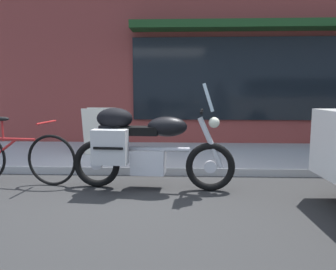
% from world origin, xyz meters
% --- Properties ---
extents(ground_plane, '(80.00, 80.00, 0.00)m').
position_xyz_m(ground_plane, '(0.00, 0.00, 0.00)').
color(ground_plane, '#2A2A2A').
extents(touring_motorcycle, '(2.17, 0.62, 1.40)m').
position_xyz_m(touring_motorcycle, '(0.06, 0.37, 0.60)').
color(touring_motorcycle, black).
rests_on(touring_motorcycle, ground_plane).
extents(parked_bicycle, '(1.76, 0.48, 0.95)m').
position_xyz_m(parked_bicycle, '(-1.73, 0.55, 0.39)').
color(parked_bicycle, black).
rests_on(parked_bicycle, ground_plane).
extents(sandwich_board_sign, '(0.55, 0.40, 0.86)m').
position_xyz_m(sandwich_board_sign, '(-0.95, 2.12, 0.55)').
color(sandwich_board_sign, silver).
rests_on(sandwich_board_sign, sidewalk_curb).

